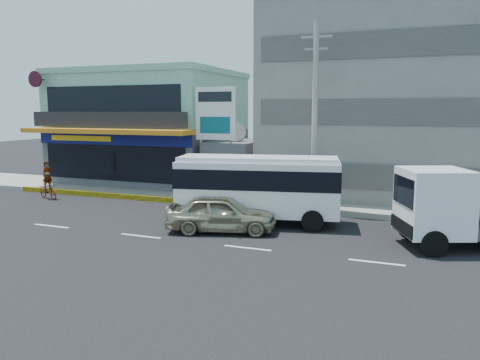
% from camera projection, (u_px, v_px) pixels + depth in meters
% --- Properties ---
extents(ground, '(120.00, 120.00, 0.00)m').
position_uv_depth(ground, '(141.00, 236.00, 20.53)').
color(ground, black).
rests_on(ground, ground).
extents(sidewalk, '(70.00, 5.00, 0.30)m').
position_uv_depth(sidewalk, '(304.00, 202.00, 27.47)').
color(sidewalk, gray).
rests_on(sidewalk, ground).
extents(shop_building, '(12.40, 11.70, 8.00)m').
position_uv_depth(shop_building, '(152.00, 130.00, 35.67)').
color(shop_building, '#3F4044').
rests_on(shop_building, ground).
extents(concrete_building, '(16.00, 12.00, 14.00)m').
position_uv_depth(concrete_building, '(403.00, 86.00, 29.75)').
color(concrete_building, gray).
rests_on(concrete_building, ground).
extents(gap_structure, '(3.00, 6.00, 3.50)m').
position_uv_depth(gap_structure, '(240.00, 167.00, 31.34)').
color(gap_structure, '#3F4044').
rests_on(gap_structure, ground).
extents(satellite_dish, '(1.50, 1.50, 0.15)m').
position_uv_depth(satellite_dish, '(234.00, 140.00, 30.15)').
color(satellite_dish, slate).
rests_on(satellite_dish, gap_structure).
extents(billboard, '(2.60, 0.18, 6.90)m').
position_uv_depth(billboard, '(216.00, 120.00, 28.47)').
color(billboard, gray).
rests_on(billboard, ground).
extents(utility_pole_near, '(1.60, 0.30, 10.00)m').
position_uv_depth(utility_pole_near, '(315.00, 117.00, 24.45)').
color(utility_pole_near, '#999993').
rests_on(utility_pole_near, ground).
extents(minibus, '(8.17, 4.02, 3.27)m').
position_uv_depth(minibus, '(258.00, 184.00, 22.62)').
color(minibus, white).
rests_on(minibus, ground).
extents(sedan, '(5.32, 3.32, 1.69)m').
position_uv_depth(sedan, '(222.00, 213.00, 21.17)').
color(sedan, tan).
rests_on(sedan, ground).
extents(motorcycle_rider, '(1.92, 1.15, 2.33)m').
position_uv_depth(motorcycle_rider, '(48.00, 187.00, 29.19)').
color(motorcycle_rider, '#570E0C').
rests_on(motorcycle_rider, ground).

